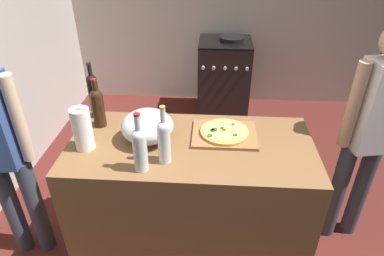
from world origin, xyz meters
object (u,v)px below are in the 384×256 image
object	(u,v)px
pizza	(224,132)
wine_bottle_clear	(94,94)
person_in_stripes	(2,148)
person_in_red	(368,131)
mixing_bowl	(147,126)
paper_towel_roll	(82,129)
wine_bottle_dark	(140,147)
wine_bottle_green	(164,139)
wine_bottle_amber	(98,106)
stove	(224,77)

from	to	relation	value
pizza	wine_bottle_clear	world-z (taller)	wine_bottle_clear
person_in_stripes	person_in_red	size ratio (longest dim) A/B	0.98
pizza	person_in_stripes	world-z (taller)	person_in_stripes
pizza	mixing_bowl	bearing A→B (deg)	-171.03
pizza	paper_towel_roll	bearing A→B (deg)	-167.44
wine_bottle_clear	wine_bottle_dark	xyz separation A→B (m)	(0.42, -0.56, -0.02)
wine_bottle_clear	wine_bottle_green	xyz separation A→B (m)	(0.54, -0.48, -0.02)
mixing_bowl	person_in_red	size ratio (longest dim) A/B	0.20
wine_bottle_amber	wine_bottle_clear	bearing A→B (deg)	117.30
wine_bottle_clear	person_in_red	bearing A→B (deg)	-2.94
pizza	wine_bottle_green	distance (m)	0.45
pizza	person_in_red	bearing A→B (deg)	6.27
wine_bottle_clear	person_in_stripes	distance (m)	0.64
mixing_bowl	paper_towel_roll	bearing A→B (deg)	-162.87
person_in_red	wine_bottle_amber	bearing A→B (deg)	-179.08
pizza	wine_bottle_dark	xyz separation A→B (m)	(-0.45, -0.36, 0.12)
wine_bottle_dark	wine_bottle_amber	bearing A→B (deg)	129.51
wine_bottle_amber	wine_bottle_green	size ratio (longest dim) A/B	0.95
wine_bottle_dark	wine_bottle_green	size ratio (longest dim) A/B	1.00
pizza	person_in_red	size ratio (longest dim) A/B	0.19
wine_bottle_amber	person_in_red	size ratio (longest dim) A/B	0.21
wine_bottle_clear	wine_bottle_green	size ratio (longest dim) A/B	1.11
pizza	stove	world-z (taller)	pizza
mixing_bowl	wine_bottle_dark	size ratio (longest dim) A/B	0.92
stove	person_in_red	xyz separation A→B (m)	(0.87, -1.88, 0.46)
paper_towel_roll	wine_bottle_amber	world-z (taller)	wine_bottle_amber
mixing_bowl	person_in_red	bearing A→B (deg)	7.19
paper_towel_roll	wine_bottle_dark	xyz separation A→B (m)	(0.37, -0.18, 0.02)
wine_bottle_dark	wine_bottle_green	bearing A→B (deg)	34.17
pizza	person_in_stripes	xyz separation A→B (m)	(-1.34, -0.20, -0.04)
person_in_stripes	stove	bearing A→B (deg)	57.51
wine_bottle_amber	person_in_stripes	bearing A→B (deg)	-152.71
pizza	paper_towel_roll	xyz separation A→B (m)	(-0.82, -0.18, 0.10)
pizza	stove	distance (m)	2.04
person_in_stripes	wine_bottle_green	bearing A→B (deg)	-4.77
person_in_stripes	paper_towel_roll	bearing A→B (deg)	1.72
wine_bottle_dark	stove	xyz separation A→B (m)	(0.50, 2.34, -0.59)
stove	person_in_red	size ratio (longest dim) A/B	0.59
wine_bottle_dark	person_in_red	distance (m)	1.46
wine_bottle_clear	paper_towel_roll	bearing A→B (deg)	-82.62
wine_bottle_amber	wine_bottle_green	distance (m)	0.59
wine_bottle_clear	wine_bottle_green	world-z (taller)	wine_bottle_clear
mixing_bowl	person_in_stripes	size ratio (longest dim) A/B	0.20
paper_towel_roll	person_in_red	bearing A→B (deg)	9.27
wine_bottle_dark	pizza	bearing A→B (deg)	38.64
mixing_bowl	person_in_stripes	bearing A→B (deg)	-171.82
stove	wine_bottle_green	bearing A→B (deg)	-99.61
paper_towel_roll	person_in_red	world-z (taller)	person_in_red
mixing_bowl	wine_bottle_amber	world-z (taller)	wine_bottle_amber
paper_towel_roll	person_in_stripes	bearing A→B (deg)	-178.28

